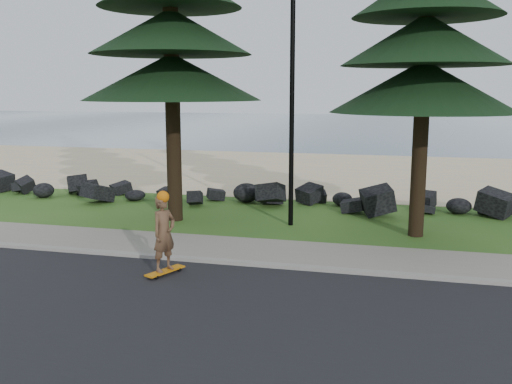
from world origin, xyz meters
TOP-DOWN VIEW (x-y plane):
  - ground at (0.00, 0.00)m, footprint 160.00×160.00m
  - road at (0.00, -4.50)m, footprint 160.00×7.00m
  - kerb at (0.00, -0.90)m, footprint 160.00×0.20m
  - sidewalk at (0.00, 0.20)m, footprint 160.00×2.00m
  - beach_sand at (0.00, 14.50)m, footprint 160.00×15.00m
  - ocean at (0.00, 51.00)m, footprint 160.00×58.00m
  - seawall_boulders at (0.00, 5.60)m, footprint 60.00×2.40m
  - lamp_post at (0.00, 3.20)m, footprint 0.25×0.14m
  - skateboarder at (-1.74, -1.95)m, footprint 0.60×0.98m

SIDE VIEW (x-z plane):
  - ground at x=0.00m, z-range 0.00..0.00m
  - seawall_boulders at x=0.00m, z-range -0.55..0.55m
  - ocean at x=0.00m, z-range 0.00..0.01m
  - beach_sand at x=0.00m, z-range 0.00..0.01m
  - road at x=0.00m, z-range 0.00..0.02m
  - sidewalk at x=0.00m, z-range 0.00..0.08m
  - kerb at x=0.00m, z-range 0.00..0.10m
  - skateboarder at x=-1.74m, z-range 0.01..1.81m
  - lamp_post at x=0.00m, z-range 0.06..8.20m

